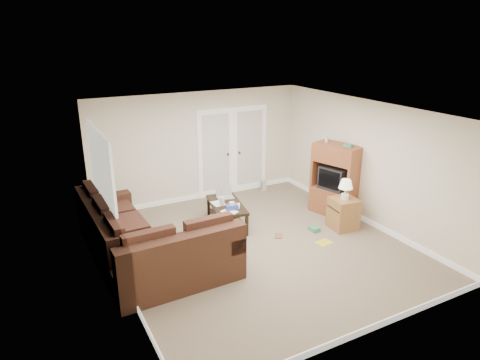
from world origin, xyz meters
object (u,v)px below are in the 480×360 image
sectional_sofa (143,245)px  side_cabinet (344,211)px  coffee_table (227,213)px  tv_armoire (335,179)px

sectional_sofa → side_cabinet: (3.93, -0.45, -0.00)m
sectional_sofa → coffee_table: sectional_sofa is taller
coffee_table → side_cabinet: bearing=-20.2°
sectional_sofa → side_cabinet: bearing=-8.4°
sectional_sofa → side_cabinet: size_ratio=3.01×
coffee_table → tv_armoire: 2.43m
sectional_sofa → tv_armoire: size_ratio=1.88×
side_cabinet → tv_armoire: bearing=70.8°
coffee_table → side_cabinet: 2.34m
sectional_sofa → coffee_table: bearing=19.6°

